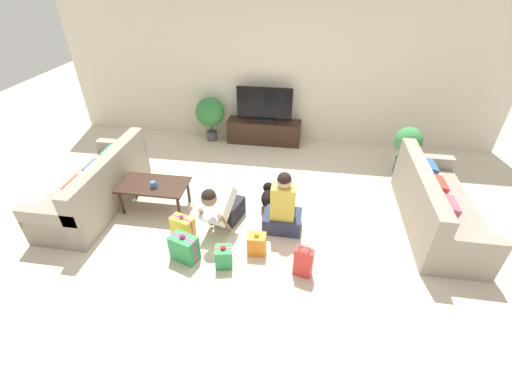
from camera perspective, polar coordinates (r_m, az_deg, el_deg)
ground_plane at (r=5.08m, az=0.48°, el=-3.70°), size 16.00×16.00×0.00m
wall_back at (r=6.85m, az=3.93°, el=18.92°), size 8.40×0.06×2.60m
sofa_left at (r=5.65m, az=-24.88°, el=0.73°), size 0.82×2.06×0.83m
sofa_right at (r=5.34m, az=27.60°, el=-2.18°), size 0.82×2.06×0.83m
coffee_table at (r=5.22m, az=-16.68°, el=0.84°), size 0.99×0.56×0.42m
tv_console at (r=7.00m, az=1.34°, el=10.01°), size 1.46×0.38×0.46m
tv at (r=6.80m, az=1.40°, el=14.08°), size 1.07×0.20×0.68m
potted_plant_back_left at (r=7.03m, az=-7.64°, el=12.88°), size 0.57×0.57×0.88m
potted_plant_corner_right at (r=6.32m, az=23.91°, el=7.15°), size 0.45×0.45×0.85m
person_kneeling at (r=4.67m, az=-5.72°, el=-2.42°), size 0.52×0.84×0.80m
person_sitting at (r=4.63m, az=4.49°, el=-2.90°), size 0.52×0.48×0.94m
dog at (r=5.08m, az=1.91°, el=-0.58°), size 0.19×0.56×0.35m
gift_box_a at (r=4.39m, az=-11.87°, el=-9.11°), size 0.38×0.30×0.41m
gift_box_b at (r=4.78m, az=-12.12°, el=-5.51°), size 0.35×0.26×0.32m
gift_box_c at (r=4.26m, az=-5.40°, el=-10.66°), size 0.24×0.23×0.33m
gift_box_d at (r=4.39m, az=0.12°, el=-8.63°), size 0.23×0.19×0.34m
gift_bag_a at (r=4.13m, az=7.88°, el=-11.47°), size 0.24×0.17×0.42m
mug at (r=5.10m, az=-16.72°, el=1.21°), size 0.12×0.08×0.09m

